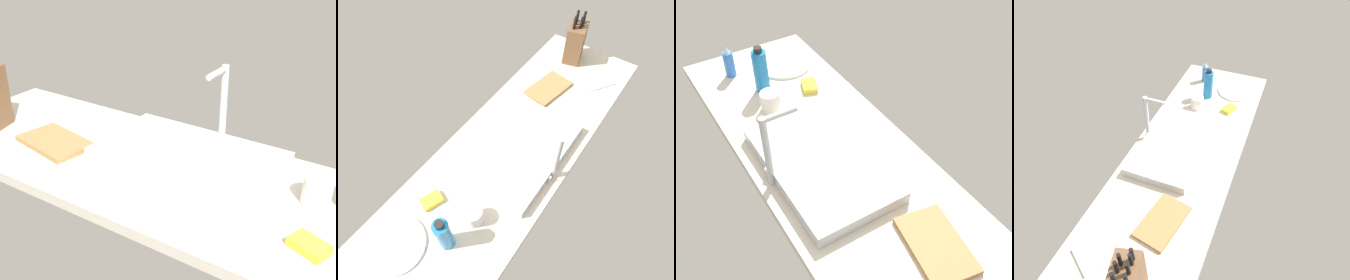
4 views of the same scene
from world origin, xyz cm
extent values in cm
cube|color=beige|center=(0.00, 0.00, 1.75)|extent=(184.49, 58.17, 3.50)
cube|color=#B7BABF|center=(2.97, 6.74, 5.97)|extent=(56.68, 33.72, 4.93)
cylinder|color=#B7BABF|center=(5.73, 24.08, 17.73)|extent=(2.40, 2.40, 28.46)
cylinder|color=#B7BABF|center=(5.73, 18.41, 30.96)|extent=(2.00, 11.35, 2.00)
cylinder|color=#B7BABF|center=(9.23, 24.08, 5.50)|extent=(1.60, 1.60, 4.00)
cube|color=#9E7042|center=(-42.67, -6.27, 4.40)|extent=(27.91, 19.92, 1.80)
cylinder|color=blue|center=(74.47, 12.34, 9.29)|extent=(4.61, 4.61, 11.58)
cone|color=silver|center=(74.47, 12.34, 16.48)|extent=(2.54, 2.54, 2.80)
cylinder|color=#1970B7|center=(56.64, 4.65, 12.74)|extent=(6.17, 6.17, 18.47)
cylinder|color=black|center=(56.64, 4.65, 23.07)|extent=(3.40, 3.40, 2.20)
cylinder|color=white|center=(69.45, -11.77, 4.10)|extent=(24.53, 24.53, 1.20)
cylinder|color=silver|center=(42.95, 7.22, 7.41)|extent=(8.00, 8.00, 7.82)
cube|color=yellow|center=(47.24, -12.75, 4.70)|extent=(10.49, 8.68, 2.40)
camera|label=1|loc=(63.55, -98.36, 72.73)|focal=47.05mm
camera|label=2|loc=(73.98, 45.33, 123.96)|focal=31.69mm
camera|label=3|loc=(-89.49, 54.73, 112.62)|focal=45.92mm
camera|label=4|loc=(-107.93, -41.17, 125.63)|focal=32.65mm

